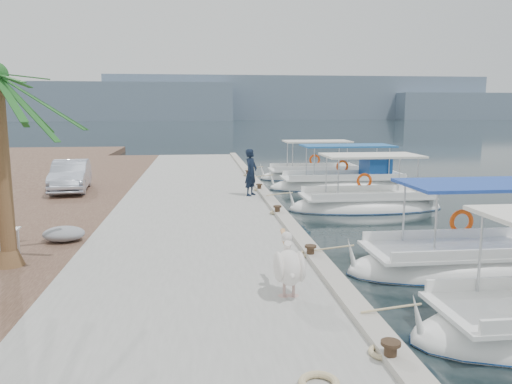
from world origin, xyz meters
TOP-DOWN VIEW (x-y plane):
  - ground at (0.00, 0.00)m, footprint 400.00×400.00m
  - concrete_quay at (-3.00, 5.00)m, footprint 6.00×40.00m
  - quay_curb at (-0.22, 5.00)m, footprint 0.44×40.00m
  - cobblestone_strip at (-8.00, 5.00)m, footprint 4.00×40.00m
  - distant_hills at (29.61, 201.49)m, footprint 330.00×60.00m
  - fishing_caique_b at (3.82, -3.34)m, footprint 6.47×2.41m
  - fishing_caique_c at (3.78, 4.57)m, footprint 6.39×2.44m
  - fishing_caique_d at (4.54, 10.06)m, footprint 7.68×2.45m
  - fishing_caique_e at (3.77, 13.78)m, footprint 6.37×2.28m
  - mooring_bollards at (-0.35, 1.50)m, footprint 0.28×20.28m
  - pelican at (-1.30, -5.82)m, footprint 0.55×1.49m
  - fisherman at (-0.81, 5.51)m, footprint 0.76×0.84m
  - parked_car at (-8.49, 7.56)m, footprint 1.90×4.21m
  - tarp_bundle at (-6.59, -1.15)m, footprint 1.10×0.90m
  - folding_table at (-7.49, -2.73)m, footprint 0.55×0.55m
  - rope_coil at (-1.48, -8.98)m, footprint 0.54×0.54m

SIDE VIEW (x-z plane):
  - ground at x=0.00m, z-range 0.00..0.00m
  - fishing_caique_b at x=3.82m, z-range -1.29..1.54m
  - fishing_caique_c at x=3.78m, z-range -1.29..1.54m
  - fishing_caique_e at x=3.77m, z-range -1.29..1.54m
  - fishing_caique_d at x=4.54m, z-range -1.23..1.60m
  - concrete_quay at x=-3.00m, z-range 0.00..0.50m
  - cobblestone_strip at x=-8.00m, z-range 0.00..0.50m
  - rope_coil at x=-1.48m, z-range 0.50..0.60m
  - quay_curb at x=-0.22m, z-range 0.50..0.62m
  - mooring_bollards at x=-0.35m, z-range 0.53..0.86m
  - tarp_bundle at x=-6.59m, z-range 0.50..0.90m
  - folding_table at x=-7.49m, z-range 0.66..1.39m
  - pelican at x=-1.30m, z-range 0.52..1.68m
  - parked_car at x=-8.49m, z-range 0.50..1.84m
  - fisherman at x=-0.81m, z-range 0.50..2.43m
  - distant_hills at x=29.61m, z-range -1.39..16.61m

